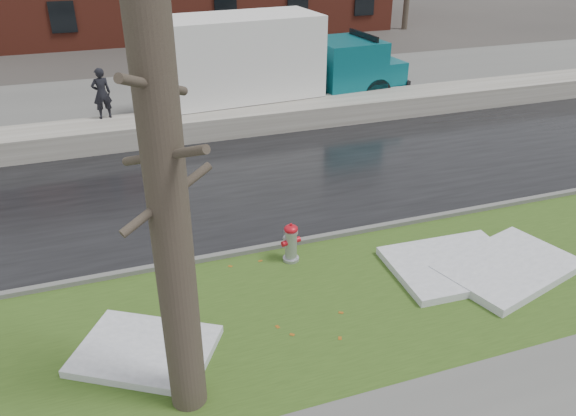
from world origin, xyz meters
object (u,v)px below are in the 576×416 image
object	(u,v)px
worker	(102,93)
fire_hydrant	(291,241)
tree	(168,204)
box_truck	(269,62)

from	to	relation	value
worker	fire_hydrant	bearing A→B (deg)	99.82
fire_hydrant	tree	xyz separation A→B (m)	(-2.74, -3.14, 2.86)
box_truck	worker	world-z (taller)	box_truck
fire_hydrant	worker	size ratio (longest dim) A/B	0.55
box_truck	tree	bearing A→B (deg)	-116.98
tree	box_truck	xyz separation A→B (m)	(5.42, 13.03, -1.49)
box_truck	worker	distance (m)	5.98
tree	worker	world-z (taller)	tree
fire_hydrant	box_truck	size ratio (longest dim) A/B	0.08
fire_hydrant	tree	size ratio (longest dim) A/B	0.13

